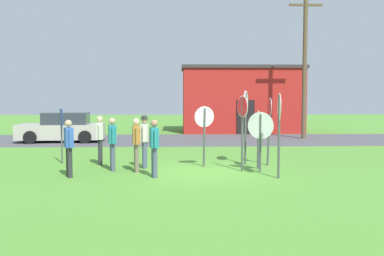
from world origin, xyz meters
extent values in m
plane|color=#518E33|center=(0.00, 0.00, 0.00)|extent=(80.00, 80.00, 0.00)
cube|color=#4C4C51|center=(0.00, 10.03, 0.00)|extent=(60.00, 6.40, 0.01)
cube|color=#B2231E|center=(3.57, 15.35, 2.03)|extent=(7.58, 4.07, 4.06)
cube|color=#383333|center=(3.57, 15.35, 4.16)|extent=(7.78, 4.27, 0.20)
cube|color=black|center=(3.57, 13.30, 1.05)|extent=(1.10, 0.08, 2.10)
cylinder|color=brown|center=(6.36, 10.49, 3.94)|extent=(0.24, 0.24, 7.88)
cube|color=brown|center=(6.36, 10.49, 7.28)|extent=(1.80, 0.12, 0.12)
cube|color=#B7B2A3|center=(-6.60, 9.27, 0.53)|extent=(4.39, 2.02, 0.76)
cube|color=#2D333D|center=(-6.35, 9.29, 1.21)|extent=(2.31, 1.64, 0.60)
cylinder|color=black|center=(-7.89, 8.30, 0.32)|extent=(0.65, 0.25, 0.64)
cylinder|color=black|center=(-7.98, 10.10, 0.32)|extent=(0.65, 0.25, 0.64)
cylinder|color=black|center=(-5.22, 8.44, 0.32)|extent=(0.65, 0.25, 0.64)
cylinder|color=black|center=(-5.32, 10.24, 0.32)|extent=(0.65, 0.25, 0.64)
cylinder|color=#474C4C|center=(0.30, 1.06, 0.99)|extent=(0.12, 0.17, 1.98)
cylinder|color=white|center=(0.30, 1.06, 1.69)|extent=(0.67, 0.28, 0.70)
cylinder|color=red|center=(0.29, 1.07, 1.69)|extent=(0.62, 0.26, 0.64)
cylinder|color=#474C4C|center=(1.45, 0.17, 1.17)|extent=(0.09, 0.09, 2.34)
cylinder|color=white|center=(1.45, 0.17, 2.05)|extent=(0.24, 0.65, 0.69)
cylinder|color=red|center=(1.44, 0.16, 2.05)|extent=(0.22, 0.60, 0.63)
cylinder|color=#474C4C|center=(2.00, 0.05, 0.91)|extent=(0.10, 0.10, 1.81)
cylinder|color=white|center=(2.00, 0.05, 1.46)|extent=(0.74, 0.45, 0.85)
cylinder|color=red|center=(2.01, 0.06, 1.46)|extent=(0.68, 0.42, 0.79)
cylinder|color=#474C4C|center=(2.55, 1.34, 1.13)|extent=(0.17, 0.07, 2.26)
cylinder|color=white|center=(2.55, 1.34, 1.97)|extent=(0.06, 0.71, 0.71)
cylinder|color=red|center=(2.54, 1.34, 1.97)|extent=(0.06, 0.66, 0.65)
cylinder|color=#474C4C|center=(2.04, 0.63, 0.93)|extent=(0.08, 0.08, 1.87)
cylinder|color=white|center=(2.04, 0.63, 1.59)|extent=(0.09, 0.66, 0.67)
cylinder|color=red|center=(2.05, 0.63, 1.59)|extent=(0.09, 0.62, 0.62)
cylinder|color=#474C4C|center=(1.77, 1.61, 1.25)|extent=(0.09, 0.09, 2.50)
cylinder|color=white|center=(1.77, 1.61, 2.13)|extent=(0.30, 0.85, 0.89)
cylinder|color=red|center=(1.76, 1.61, 2.13)|extent=(0.28, 0.78, 0.82)
cylinder|color=#474C4C|center=(2.33, -1.05, 1.20)|extent=(0.08, 0.08, 2.40)
cylinder|color=white|center=(2.33, -1.05, 2.07)|extent=(0.10, 0.79, 0.79)
cylinder|color=red|center=(2.34, -1.05, 2.07)|extent=(0.10, 0.73, 0.73)
cylinder|color=#4C5670|center=(-1.68, 0.98, 0.44)|extent=(0.14, 0.14, 0.88)
cylinder|color=#4C5670|center=(-1.69, 0.77, 0.44)|extent=(0.14, 0.14, 0.88)
cube|color=beige|center=(-1.69, 0.88, 1.17)|extent=(0.24, 0.37, 0.58)
cylinder|color=beige|center=(-1.67, 1.11, 1.15)|extent=(0.09, 0.09, 0.52)
cylinder|color=beige|center=(-1.70, 0.64, 1.15)|extent=(0.09, 0.09, 0.52)
sphere|color=tan|center=(-1.69, 0.88, 1.58)|extent=(0.21, 0.21, 0.21)
cylinder|color=#333338|center=(-1.69, 0.88, 1.64)|extent=(0.31, 0.32, 0.02)
cylinder|color=#333338|center=(-1.69, 0.88, 1.69)|extent=(0.19, 0.19, 0.09)
cylinder|color=#7A6B56|center=(-1.91, 0.25, 0.44)|extent=(0.14, 0.14, 0.88)
cylinder|color=#7A6B56|center=(-1.87, 0.03, 0.44)|extent=(0.14, 0.14, 0.88)
cube|color=#B27533|center=(-1.89, 0.14, 1.17)|extent=(0.28, 0.39, 0.58)
cylinder|color=#B27533|center=(-1.93, 0.38, 1.15)|extent=(0.09, 0.09, 0.52)
cylinder|color=#B27533|center=(-1.85, -0.09, 1.15)|extent=(0.09, 0.09, 0.52)
sphere|color=beige|center=(-1.89, 0.14, 1.58)|extent=(0.21, 0.21, 0.21)
cylinder|color=#4C5670|center=(-1.30, -0.66, 0.44)|extent=(0.14, 0.14, 0.88)
cylinder|color=#4C5670|center=(-1.26, -0.87, 0.44)|extent=(0.14, 0.14, 0.88)
cube|color=teal|center=(-1.28, -0.77, 1.17)|extent=(0.29, 0.40, 0.58)
cylinder|color=teal|center=(-1.33, -0.53, 1.15)|extent=(0.09, 0.09, 0.52)
cylinder|color=teal|center=(-1.23, -1.00, 1.15)|extent=(0.09, 0.09, 0.52)
sphere|color=#9E7051|center=(-1.28, -0.77, 1.58)|extent=(0.21, 0.21, 0.21)
cylinder|color=#2D2D33|center=(-3.30, 1.77, 0.44)|extent=(0.14, 0.14, 0.88)
cylinder|color=#2D2D33|center=(-3.27, 1.55, 0.44)|extent=(0.14, 0.14, 0.88)
cube|color=beige|center=(-3.28, 1.66, 1.17)|extent=(0.26, 0.38, 0.58)
cylinder|color=beige|center=(-3.31, 1.89, 1.15)|extent=(0.09, 0.09, 0.52)
cylinder|color=beige|center=(-3.25, 1.42, 1.15)|extent=(0.09, 0.09, 0.52)
sphere|color=beige|center=(-3.28, 1.66, 1.58)|extent=(0.21, 0.21, 0.21)
cylinder|color=#4C5670|center=(-2.70, 0.51, 0.44)|extent=(0.14, 0.14, 0.88)
cylinder|color=#4C5670|center=(-2.64, 0.29, 0.44)|extent=(0.14, 0.14, 0.88)
cube|color=teal|center=(-2.67, 0.40, 1.17)|extent=(0.31, 0.40, 0.58)
cylinder|color=teal|center=(-2.73, 0.63, 1.15)|extent=(0.09, 0.09, 0.52)
cylinder|color=teal|center=(-2.61, 0.17, 1.15)|extent=(0.09, 0.09, 0.52)
sphere|color=tan|center=(-2.67, 0.40, 1.58)|extent=(0.21, 0.21, 0.21)
cylinder|color=#2D2D33|center=(-3.83, -0.58, 0.44)|extent=(0.14, 0.14, 0.88)
cylinder|color=#2D2D33|center=(-3.74, -0.78, 0.44)|extent=(0.14, 0.14, 0.88)
cube|color=#3860B7|center=(-3.78, -0.68, 1.17)|extent=(0.35, 0.42, 0.58)
cylinder|color=#3860B7|center=(-3.89, -0.46, 1.15)|extent=(0.09, 0.09, 0.52)
cylinder|color=#3860B7|center=(-3.68, -0.90, 1.15)|extent=(0.09, 0.09, 0.52)
sphere|color=tan|center=(-3.78, -0.68, 1.58)|extent=(0.21, 0.21, 0.21)
cylinder|color=#4C4C51|center=(-4.68, 1.96, 0.96)|extent=(0.06, 0.06, 1.93)
cube|color=#1E389E|center=(-4.68, 1.96, 1.63)|extent=(0.24, 0.57, 0.60)
camera|label=1|loc=(-0.59, -13.65, 2.42)|focal=41.35mm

